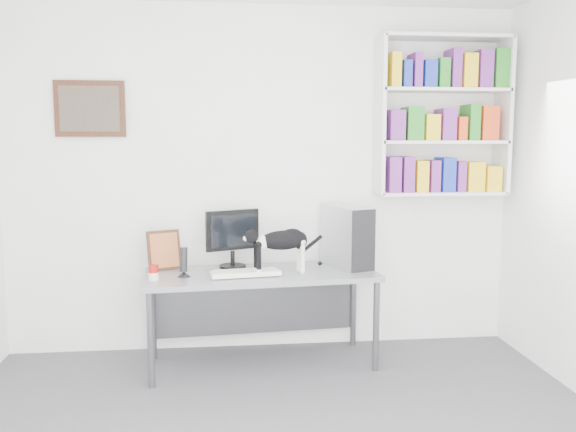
{
  "coord_description": "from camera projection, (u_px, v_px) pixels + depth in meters",
  "views": [
    {
      "loc": [
        -0.32,
        -2.81,
        1.69
      ],
      "look_at": [
        0.15,
        1.53,
        1.12
      ],
      "focal_mm": 38.0,
      "sensor_mm": 36.0,
      "label": 1
    }
  ],
  "objects": [
    {
      "name": "soup_can",
      "position": [
        154.0,
        273.0,
        4.23
      ],
      "size": [
        0.08,
        0.08,
        0.1
      ],
      "primitive_type": "cylinder",
      "rotation": [
        0.0,
        0.0,
        -0.15
      ],
      "color": "#AA100E",
      "rests_on": "desk"
    },
    {
      "name": "speaker",
      "position": [
        184.0,
        262.0,
        4.31
      ],
      "size": [
        0.11,
        0.11,
        0.22
      ],
      "primitive_type": "cylinder",
      "rotation": [
        0.0,
        0.0,
        -0.16
      ],
      "color": "black",
      "rests_on": "desk"
    },
    {
      "name": "keyboard",
      "position": [
        245.0,
        273.0,
        4.36
      ],
      "size": [
        0.52,
        0.26,
        0.04
      ],
      "primitive_type": "cube",
      "rotation": [
        0.0,
        0.0,
        0.14
      ],
      "color": "white",
      "rests_on": "desk"
    },
    {
      "name": "wall_art",
      "position": [
        90.0,
        109.0,
        4.58
      ],
      "size": [
        0.52,
        0.04,
        0.42
      ],
      "primitive_type": "cube",
      "color": "#4F2A19",
      "rests_on": "room"
    },
    {
      "name": "monitor",
      "position": [
        232.0,
        238.0,
        4.61
      ],
      "size": [
        0.47,
        0.35,
        0.45
      ],
      "primitive_type": "cube",
      "rotation": [
        0.0,
        0.0,
        0.39
      ],
      "color": "black",
      "rests_on": "desk"
    },
    {
      "name": "desk",
      "position": [
        261.0,
        319.0,
        4.52
      ],
      "size": [
        1.73,
        0.79,
        0.7
      ],
      "primitive_type": "cube",
      "rotation": [
        0.0,
        0.0,
        0.08
      ],
      "color": "slate",
      "rests_on": "room"
    },
    {
      "name": "room",
      "position": [
        291.0,
        210.0,
        2.84
      ],
      "size": [
        4.01,
        4.01,
        2.7
      ],
      "color": "#505055",
      "rests_on": "ground"
    },
    {
      "name": "bookshelf",
      "position": [
        442.0,
        116.0,
        4.75
      ],
      "size": [
        1.03,
        0.28,
        1.24
      ],
      "primitive_type": "cube",
      "color": "silver",
      "rests_on": "room"
    },
    {
      "name": "cat",
      "position": [
        281.0,
        251.0,
        4.4
      ],
      "size": [
        0.56,
        0.27,
        0.33
      ],
      "primitive_type": null,
      "rotation": [
        0.0,
        0.0,
        0.25
      ],
      "color": "black",
      "rests_on": "desk"
    },
    {
      "name": "pc_tower",
      "position": [
        347.0,
        236.0,
        4.64
      ],
      "size": [
        0.35,
        0.51,
        0.47
      ],
      "primitive_type": "cube",
      "rotation": [
        0.0,
        0.0,
        0.33
      ],
      "color": "silver",
      "rests_on": "desk"
    },
    {
      "name": "leaning_print",
      "position": [
        164.0,
        249.0,
        4.55
      ],
      "size": [
        0.27,
        0.18,
        0.31
      ],
      "primitive_type": "cube",
      "rotation": [
        0.0,
        0.0,
        0.37
      ],
      "color": "#4F2A19",
      "rests_on": "desk"
    }
  ]
}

